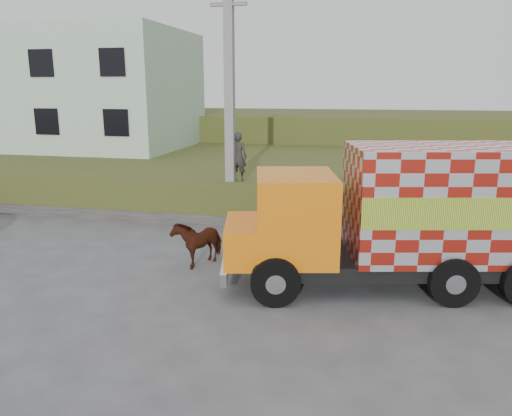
% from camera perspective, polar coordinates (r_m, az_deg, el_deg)
% --- Properties ---
extents(ground, '(120.00, 120.00, 0.00)m').
position_cam_1_polar(ground, '(13.04, -4.00, -7.22)').
color(ground, '#474749').
rests_on(ground, ground).
extents(embankment, '(40.00, 12.00, 1.50)m').
position_cam_1_polar(embankment, '(22.29, 3.31, 3.57)').
color(embankment, '#3B531B').
rests_on(embankment, ground).
extents(embankment_far, '(40.00, 12.00, 3.00)m').
position_cam_1_polar(embankment_far, '(33.99, 6.67, 8.24)').
color(embankment_far, '#3B531B').
rests_on(embankment_far, ground).
extents(retaining_strip, '(16.00, 0.50, 0.40)m').
position_cam_1_polar(retaining_strip, '(17.38, -6.40, -1.24)').
color(retaining_strip, '#595651').
rests_on(retaining_strip, ground).
extents(building, '(10.00, 8.00, 6.00)m').
position_cam_1_polar(building, '(28.63, -18.36, 12.68)').
color(building, '#A8C4A8').
rests_on(building, embankment).
extents(utility_pole, '(1.20, 0.30, 8.00)m').
position_cam_1_polar(utility_pole, '(16.89, -3.02, 11.72)').
color(utility_pole, gray).
rests_on(utility_pole, ground).
extents(cargo_truck, '(7.84, 3.97, 3.35)m').
position_cam_1_polar(cargo_truck, '(12.11, 16.56, -0.84)').
color(cargo_truck, black).
rests_on(cargo_truck, ground).
extents(cow, '(1.23, 1.62, 1.25)m').
position_cam_1_polar(cow, '(13.48, -6.62, -3.77)').
color(cow, '#351A0D').
rests_on(cow, ground).
extents(pedestrian, '(0.64, 0.46, 1.66)m').
position_cam_1_polar(pedestrian, '(17.17, -2.05, 5.92)').
color(pedestrian, '#302E2B').
rests_on(pedestrian, embankment).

